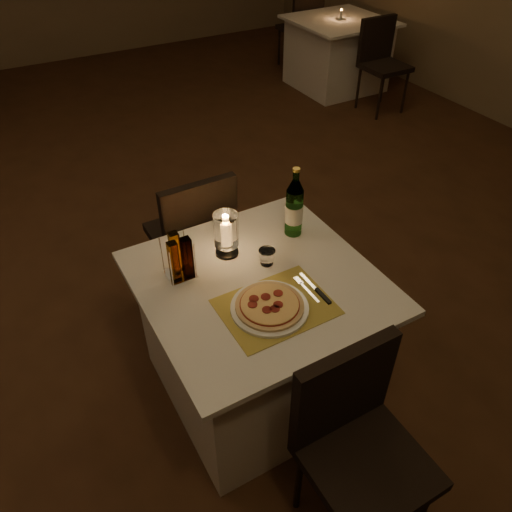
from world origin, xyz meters
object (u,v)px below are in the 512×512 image
hurricane_candle (226,231)px  chair_near (355,433)px  main_table (258,336)px  plate (270,308)px  pizza (270,305)px  water_bottle (294,208)px  tumbler (267,257)px  neighbor_table_right (337,54)px  chair_far (195,230)px

hurricane_candle → chair_near: bearing=-87.9°
main_table → hurricane_candle: 0.54m
plate → hurricane_candle: (0.02, 0.41, 0.12)m
pizza → water_bottle: water_bottle is taller
chair_near → pizza: (-0.05, 0.53, 0.22)m
tumbler → hurricane_candle: hurricane_candle is taller
main_table → water_bottle: 0.64m
hurricane_candle → neighbor_table_right: 4.21m
plate → neighbor_table_right: plate is taller
main_table → hurricane_candle: (-0.03, 0.23, 0.49)m
hurricane_candle → plate: bearing=-92.1°
chair_far → plate: bearing=-93.2°
plate → pizza: 0.02m
water_bottle → hurricane_candle: size_ratio=1.65×
plate → tumbler: 0.29m
water_bottle → neighbor_table_right: size_ratio=0.36×
chair_near → water_bottle: size_ratio=2.53×
chair_near → hurricane_candle: hurricane_candle is taller
pizza → neighbor_table_right: size_ratio=0.28×
tumbler → chair_near: bearing=-96.4°
hurricane_candle → main_table: bearing=-81.4°
main_table → tumbler: 0.42m
chair_far → pizza: size_ratio=3.21×
tumbler → water_bottle: water_bottle is taller
chair_near → chair_far: bearing=90.0°
tumbler → hurricane_candle: size_ratio=0.35×
pizza → hurricane_candle: (0.02, 0.41, 0.10)m
main_table → hurricane_candle: hurricane_candle is taller
plate → water_bottle: bearing=47.1°
neighbor_table_right → tumbler: bearing=-131.5°
tumbler → chair_far: bearing=97.9°
tumbler → hurricane_candle: bearing=128.5°
pizza → hurricane_candle: 0.42m
main_table → chair_near: size_ratio=1.11×
tumbler → water_bottle: 0.29m
chair_far → hurricane_candle: size_ratio=4.17×
water_bottle → neighbor_table_right: bearing=49.7°
tumbler → plate: bearing=-118.3°
pizza → chair_near: bearing=-84.6°
main_table → hurricane_candle: bearing=98.6°
pizza → tumbler: size_ratio=3.70×
main_table → neighbor_table_right: 4.33m
main_table → water_bottle: bearing=34.1°
main_table → pizza: 0.44m
plate → hurricane_candle: size_ratio=1.48×
chair_far → water_bottle: 0.68m
chair_far → tumbler: 0.68m
plate → tumbler: (0.14, 0.26, 0.03)m
neighbor_table_right → chair_near: bearing=-126.1°
chair_near → plate: size_ratio=2.81×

